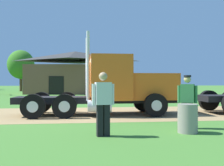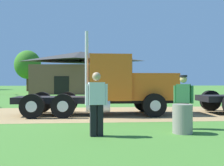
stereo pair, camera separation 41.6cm
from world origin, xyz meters
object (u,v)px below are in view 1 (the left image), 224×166
object	(u,v)px
visitor_standing_near	(187,99)
visitor_walking_mid	(103,101)
steel_barrel	(188,118)
shed_building	(75,73)
truck_foreground_white	(117,87)

from	to	relation	value
visitor_standing_near	visitor_walking_mid	distance (m)	2.93
visitor_standing_near	visitor_walking_mid	size ratio (longest dim) A/B	0.97
steel_barrel	shed_building	xyz separation A→B (m)	(-3.86, 27.82, 2.25)
steel_barrel	shed_building	distance (m)	28.17
truck_foreground_white	shed_building	size ratio (longest dim) A/B	0.57
visitor_walking_mid	steel_barrel	bearing A→B (deg)	4.32
visitor_standing_near	steel_barrel	size ratio (longest dim) A/B	2.03
visitor_walking_mid	shed_building	xyz separation A→B (m)	(-1.36, 28.01, 1.72)
steel_barrel	shed_building	size ratio (longest dim) A/B	0.07
visitor_walking_mid	visitor_standing_near	bearing A→B (deg)	17.80
truck_foreground_white	visitor_standing_near	bearing A→B (deg)	-65.97
steel_barrel	visitor_standing_near	bearing A→B (deg)	67.95
truck_foreground_white	visitor_walking_mid	distance (m)	4.96
visitor_standing_near	steel_barrel	xyz separation A→B (m)	(-0.29, -0.71, -0.51)
truck_foreground_white	steel_barrel	size ratio (longest dim) A/B	8.76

